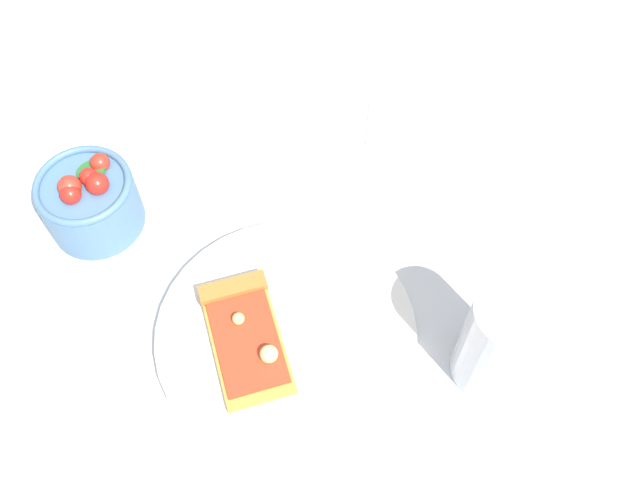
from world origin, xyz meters
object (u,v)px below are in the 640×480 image
salad_bowl (90,201)px  soda_glass (499,345)px  plate (286,334)px  pizza_slice_main (245,330)px  paper_napkin (415,122)px

salad_bowl → soda_glass: size_ratio=0.80×
plate → pizza_slice_main: size_ratio=1.89×
salad_bowl → soda_glass: bearing=-123.6°
paper_napkin → salad_bowl: bearing=100.9°
soda_glass → paper_napkin: 0.34m
salad_bowl → soda_glass: (-0.26, -0.39, 0.02)m
plate → salad_bowl: size_ratio=2.54×
pizza_slice_main → salad_bowl: bearing=39.8°
pizza_slice_main → soda_glass: bearing=-108.3°
plate → soda_glass: size_ratio=2.03×
salad_bowl → paper_napkin: (0.08, -0.40, -0.04)m
plate → paper_napkin: bearing=-38.5°
pizza_slice_main → soda_glass: (-0.08, -0.24, 0.04)m
plate → salad_bowl: 0.27m
soda_glass → pizza_slice_main: bearing=71.7°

